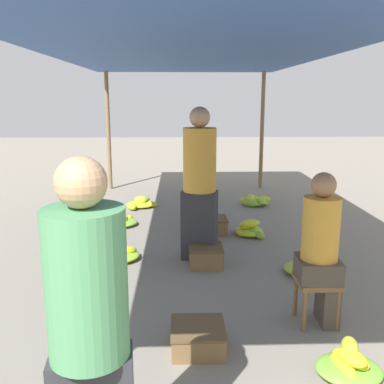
# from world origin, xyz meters

# --- Properties ---
(canopy_post_back_left) EXTENTS (0.08, 0.08, 2.39)m
(canopy_post_back_left) POSITION_xyz_m (-1.59, 7.83, 1.19)
(canopy_post_back_left) COLOR olive
(canopy_post_back_left) RESTS_ON ground
(canopy_post_back_right) EXTENTS (0.08, 0.08, 2.39)m
(canopy_post_back_right) POSITION_xyz_m (1.59, 7.83, 1.19)
(canopy_post_back_right) COLOR olive
(canopy_post_back_right) RESTS_ON ground
(canopy_tarp) EXTENTS (3.57, 7.93, 0.04)m
(canopy_tarp) POSITION_xyz_m (0.00, 4.06, 2.41)
(canopy_tarp) COLOR #33569E
(canopy_tarp) RESTS_ON canopy_post_front_left
(vendor_foreground) EXTENTS (0.38, 0.38, 1.64)m
(vendor_foreground) POSITION_xyz_m (-0.54, 0.65, 0.85)
(vendor_foreground) COLOR #2D2D33
(vendor_foreground) RESTS_ON ground
(stool) EXTENTS (0.34, 0.34, 0.40)m
(stool) POSITION_xyz_m (1.00, 2.23, 0.32)
(stool) COLOR brown
(stool) RESTS_ON ground
(vendor_seated) EXTENTS (0.36, 0.36, 1.30)m
(vendor_seated) POSITION_xyz_m (1.02, 2.23, 0.67)
(vendor_seated) COLOR #4C4238
(vendor_seated) RESTS_ON ground
(banana_pile_left_0) EXTENTS (0.56, 0.59, 0.23)m
(banana_pile_left_0) POSITION_xyz_m (-0.90, 3.75, 0.08)
(banana_pile_left_0) COLOR #74B337
(banana_pile_left_0) RESTS_ON ground
(banana_pile_left_1) EXTENTS (0.58, 0.51, 0.24)m
(banana_pile_left_1) POSITION_xyz_m (-1.07, 5.14, 0.07)
(banana_pile_left_1) COLOR #C6D429
(banana_pile_left_1) RESTS_ON ground
(banana_pile_left_2) EXTENTS (0.58, 0.56, 0.20)m
(banana_pile_left_2) POSITION_xyz_m (-0.82, 6.22, 0.07)
(banana_pile_left_2) COLOR yellow
(banana_pile_left_2) RESTS_ON ground
(banana_pile_right_0) EXTENTS (0.52, 0.52, 0.35)m
(banana_pile_right_0) POSITION_xyz_m (1.27, 3.28, 0.10)
(banana_pile_right_0) COLOR #82B835
(banana_pile_right_0) RESTS_ON ground
(banana_pile_right_1) EXTENTS (0.40, 0.43, 0.24)m
(banana_pile_right_1) POSITION_xyz_m (0.83, 4.57, 0.09)
(banana_pile_right_1) COLOR #99C131
(banana_pile_right_1) RESTS_ON ground
(banana_pile_right_2) EXTENTS (0.59, 0.50, 0.21)m
(banana_pile_right_2) POSITION_xyz_m (1.20, 6.29, 0.08)
(banana_pile_right_2) COLOR #B5CD2C
(banana_pile_right_2) RESTS_ON ground
(banana_pile_right_3) EXTENTS (0.45, 0.39, 0.26)m
(banana_pile_right_3) POSITION_xyz_m (1.00, 1.51, 0.09)
(banana_pile_right_3) COLOR yellow
(banana_pile_right_3) RESTS_ON ground
(crate_near) EXTENTS (0.42, 0.42, 0.22)m
(crate_near) POSITION_xyz_m (0.32, 4.72, 0.11)
(crate_near) COLOR brown
(crate_near) RESTS_ON ground
(crate_mid) EXTENTS (0.38, 0.38, 0.22)m
(crate_mid) POSITION_xyz_m (0.15, 3.54, 0.11)
(crate_mid) COLOR brown
(crate_mid) RESTS_ON ground
(crate_far) EXTENTS (0.41, 0.41, 0.19)m
(crate_far) POSITION_xyz_m (-0.01, 1.87, 0.10)
(crate_far) COLOR brown
(crate_far) RESTS_ON ground
(shopper_walking_mid) EXTENTS (0.47, 0.47, 1.78)m
(shopper_walking_mid) POSITION_xyz_m (0.09, 3.74, 0.92)
(shopper_walking_mid) COLOR #2D2D33
(shopper_walking_mid) RESTS_ON ground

